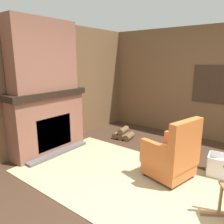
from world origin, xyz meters
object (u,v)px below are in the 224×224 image
firewood_stack (123,134)px  storage_case (55,85)px  oil_lamp_vase (21,89)px  armchair (172,157)px  laundry_basket (222,166)px

firewood_stack → storage_case: size_ratio=1.94×
firewood_stack → oil_lamp_vase: size_ratio=2.05×
armchair → oil_lamp_vase: (-2.39, -0.98, 0.94)m
firewood_stack → oil_lamp_vase: 2.45m
armchair → oil_lamp_vase: bearing=36.0°
laundry_basket → storage_case: storage_case is taller
armchair → laundry_basket: size_ratio=2.16×
storage_case → oil_lamp_vase: bearing=-90.0°
oil_lamp_vase → storage_case: (0.00, 0.74, -0.00)m
firewood_stack → laundry_basket: 2.23m
firewood_stack → storage_case: (-0.81, -1.23, 1.20)m
oil_lamp_vase → storage_case: size_ratio=0.94×
armchair → firewood_stack: (-1.58, 0.99, -0.26)m
oil_lamp_vase → storage_case: oil_lamp_vase is taller
firewood_stack → storage_case: bearing=-123.2°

